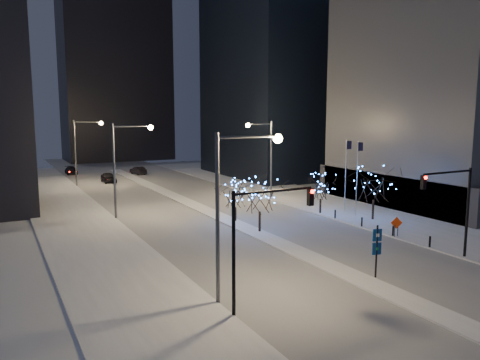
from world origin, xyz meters
TOP-DOWN VIEW (x-y plane):
  - ground at (0.00, 0.00)m, footprint 160.00×160.00m
  - road at (0.00, 35.00)m, footprint 20.00×130.00m
  - median at (0.00, 30.00)m, footprint 2.00×80.00m
  - east_sidewalk at (15.00, 20.00)m, footprint 10.00×90.00m
  - west_sidewalk at (-14.00, 20.00)m, footprint 8.00×90.00m
  - midrise_block at (34.00, 18.00)m, footprint 30.00×22.00m
  - plinth at (34.00, 18.00)m, footprint 30.00×24.00m
  - horizon_block at (6.00, 92.00)m, footprint 24.00×14.00m
  - street_lamp_w_near at (-8.94, 2.00)m, footprint 4.40×0.56m
  - street_lamp_w_mid at (-8.94, 27.00)m, footprint 4.40×0.56m
  - street_lamp_w_far at (-8.94, 52.00)m, footprint 4.40×0.56m
  - street_lamp_east at (10.08, 30.00)m, footprint 3.90×0.56m
  - traffic_signal_west at (-8.44, -0.00)m, footprint 5.26×0.43m
  - traffic_signal_east at (8.94, 1.00)m, footprint 5.26×0.43m
  - flagpoles at (13.37, 17.25)m, footprint 1.35×2.60m
  - bollards at (10.20, 10.00)m, footprint 0.16×12.16m
  - car_near at (-4.74, 54.16)m, footprint 1.89×4.66m
  - car_mid at (2.30, 61.90)m, footprint 2.19×4.46m
  - car_far at (-8.47, 67.72)m, footprint 2.00×4.70m
  - holiday_tree_median_near at (0.50, 15.08)m, footprint 4.70×4.70m
  - holiday_tree_median_far at (0.50, 19.97)m, footprint 3.90×3.90m
  - holiday_tree_plaza_near at (13.38, 13.85)m, footprint 5.95×5.95m
  - holiday_tree_plaza_far at (10.50, 18.89)m, footprint 4.22×4.22m
  - wayfinding_sign at (1.34, 1.00)m, footprint 0.65×0.23m
  - construction_sign at (10.30, 7.73)m, footprint 1.01×0.46m

SIDE VIEW (x-z plane):
  - ground at x=0.00m, z-range 0.00..0.00m
  - road at x=0.00m, z-range 0.00..0.02m
  - median at x=0.00m, z-range 0.00..0.15m
  - east_sidewalk at x=15.00m, z-range 0.00..0.15m
  - west_sidewalk at x=-14.00m, z-range 0.00..0.15m
  - bollards at x=10.20m, z-range 0.15..1.05m
  - car_far at x=-8.47m, z-range 0.00..1.35m
  - car_mid at x=2.30m, z-range 0.00..1.41m
  - car_near at x=-4.74m, z-range 0.00..1.59m
  - construction_sign at x=10.30m, z-range 0.33..2.12m
  - plinth at x=34.00m, z-range 0.00..4.00m
  - wayfinding_sign at x=1.34m, z-range 0.41..4.05m
  - holiday_tree_median_far at x=0.50m, z-range 0.71..5.06m
  - holiday_tree_plaza_far at x=10.50m, z-range 0.80..5.22m
  - holiday_tree_median_near at x=0.50m, z-range 0.92..6.16m
  - holiday_tree_plaza_near at x=13.38m, z-range 0.98..6.88m
  - traffic_signal_west at x=-8.44m, z-range 1.26..8.26m
  - traffic_signal_east at x=8.94m, z-range 1.26..8.26m
  - flagpoles at x=13.37m, z-range 0.80..8.80m
  - street_lamp_east at x=10.08m, z-range 1.45..11.45m
  - street_lamp_w_near at x=-8.94m, z-range 1.50..11.50m
  - street_lamp_w_mid at x=-8.94m, z-range 1.50..11.50m
  - street_lamp_w_far at x=-8.94m, z-range 1.50..11.50m
  - midrise_block at x=34.00m, z-range 0.00..30.00m
  - horizon_block at x=6.00m, z-range 0.00..42.00m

